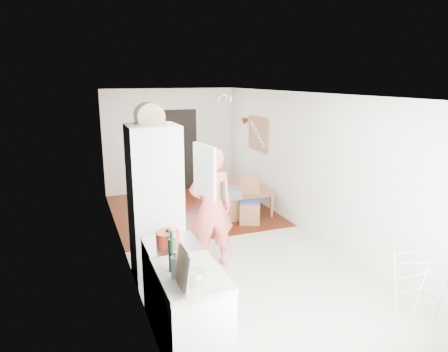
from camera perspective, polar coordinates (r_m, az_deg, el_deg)
room_shell at (r=6.52m, az=-0.30°, el=0.66°), size 3.20×7.00×2.50m
floor at (r=6.92m, az=-0.29°, el=-9.48°), size 3.20×7.00×0.01m
wood_floor_overlay at (r=8.56m, az=-4.74°, el=-4.83°), size 3.20×3.30×0.01m
sage_wall_panel at (r=4.09m, az=-11.17°, el=1.04°), size 0.02×3.00×1.30m
tile_splashback at (r=3.80m, az=-9.07°, el=-11.04°), size 0.02×1.90×0.50m
doorway_recess at (r=9.89m, az=-6.45°, el=3.62°), size 0.90×0.04×2.00m
base_cabinet at (r=4.21m, az=-4.66°, el=-19.46°), size 0.60×0.90×0.86m
worktop at (r=3.98m, az=-4.80°, el=-13.91°), size 0.62×0.92×0.06m
range_cooker at (r=4.83m, az=-7.31°, el=-14.70°), size 0.60×0.60×0.88m
cooker_top at (r=4.63m, az=-7.49°, el=-9.69°), size 0.60×0.60×0.04m
fridge_housing at (r=5.51m, az=-9.80°, el=-3.94°), size 0.66×0.66×2.15m
fridge_door at (r=5.25m, az=-2.82°, el=0.75°), size 0.14×0.56×0.70m
fridge_interior at (r=5.45m, az=-6.82°, el=1.15°), size 0.02×0.52×0.66m
pinboard at (r=8.81m, az=4.92°, el=6.04°), size 0.03×0.90×0.70m
pinboard_frame at (r=8.80m, az=4.83°, el=6.03°), size 0.00×0.94×0.74m
wall_sconce at (r=9.35m, az=2.96°, el=7.76°), size 0.18×0.18×0.16m
person at (r=5.77m, az=-1.82°, el=-3.03°), size 0.81×0.56×2.13m
dining_table at (r=8.51m, az=2.93°, el=-3.39°), size 0.70×1.25×0.44m
dining_chair at (r=7.66m, az=3.70°, el=-3.56°), size 0.50×0.50×0.90m
stool at (r=7.91m, az=0.91°, el=-4.63°), size 0.40×0.40×0.47m
grey_drape at (r=7.77m, az=0.92°, el=-2.44°), size 0.50×0.50×0.18m
drying_rack at (r=5.34m, az=26.07°, el=-13.86°), size 0.44×0.41×0.76m
bread_bin at (r=5.37m, az=-10.65°, el=8.38°), size 0.40×0.38×0.20m
red_casserole at (r=4.54m, az=-8.06°, el=-8.83°), size 0.29×0.29×0.16m
steel_pan at (r=3.77m, az=-4.33°, el=-14.06°), size 0.26×0.26×0.11m
held_bottle at (r=5.65m, az=-0.14°, el=-2.16°), size 0.06×0.06×0.26m
bottle_a at (r=3.93m, az=-7.36°, el=-11.14°), size 0.08×0.08×0.33m
bottle_b at (r=3.98m, az=-7.32°, el=-11.27°), size 0.08×0.08×0.27m
bottle_c at (r=3.83m, az=-6.93°, el=-12.84°), size 0.10×0.10×0.21m
pepper_mill_front at (r=4.37m, az=-7.46°, el=-9.33°), size 0.06×0.06×0.21m
pepper_mill_back at (r=4.37m, az=-7.31°, el=-9.30°), size 0.07×0.07×0.22m
chopping_boards at (r=3.61m, az=-5.84°, el=-13.00°), size 0.06×0.28×0.38m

